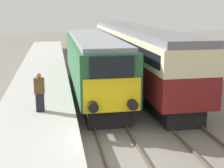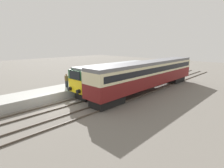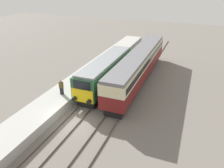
# 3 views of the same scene
# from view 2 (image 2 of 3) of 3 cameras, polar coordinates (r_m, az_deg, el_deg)

# --- Properties ---
(ground_plane) EXTENTS (120.00, 120.00, 0.00)m
(ground_plane) POSITION_cam_2_polar(r_m,az_deg,el_deg) (18.82, -18.04, -7.20)
(ground_plane) COLOR slate
(platform_left) EXTENTS (3.50, 50.00, 0.96)m
(platform_left) POSITION_cam_2_polar(r_m,az_deg,el_deg) (25.62, -5.82, -0.16)
(platform_left) COLOR #A8A8A3
(platform_left) RESTS_ON ground_plane
(rails_near_track) EXTENTS (1.51, 60.00, 0.14)m
(rails_near_track) POSITION_cam_2_polar(r_m,az_deg,el_deg) (21.42, -6.20, -3.95)
(rails_near_track) COLOR #4C4238
(rails_near_track) RESTS_ON ground_plane
(rails_far_track) EXTENTS (1.50, 60.00, 0.14)m
(rails_far_track) POSITION_cam_2_polar(r_m,az_deg,el_deg) (19.05, 0.41, -6.06)
(rails_far_track) COLOR #4C4238
(rails_far_track) RESTS_ON ground_plane
(locomotive) EXTENTS (2.70, 13.02, 3.71)m
(locomotive) POSITION_cam_2_polar(r_m,az_deg,el_deg) (23.49, 0.85, 2.64)
(locomotive) COLOR black
(locomotive) RESTS_ON ground_plane
(passenger_carriage) EXTENTS (2.75, 20.38, 4.05)m
(passenger_carriage) POSITION_cam_2_polar(r_m,az_deg,el_deg) (23.97, 12.26, 3.53)
(passenger_carriage) COLOR black
(passenger_carriage) RESTS_ON ground_plane
(person_on_platform) EXTENTS (0.44, 0.26, 1.72)m
(person_on_platform) POSITION_cam_2_polar(r_m,az_deg,el_deg) (22.47, -14.61, 1.09)
(person_on_platform) COLOR black
(person_on_platform) RESTS_ON platform_left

